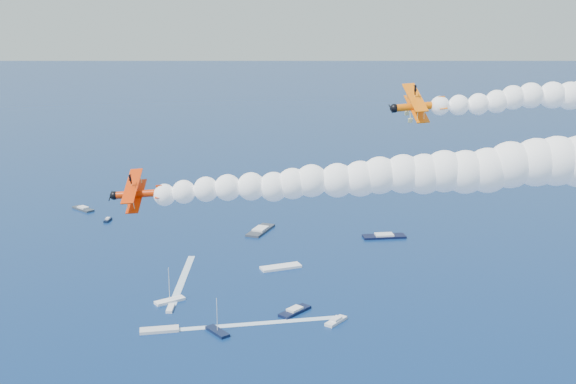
# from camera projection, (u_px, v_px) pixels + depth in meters

# --- Properties ---
(biplane_lead) EXTENTS (9.56, 11.37, 8.27)m
(biplane_lead) POSITION_uv_depth(u_px,v_px,m) (418.00, 106.00, 101.12)
(biplane_lead) COLOR #F26305
(biplane_trail) EXTENTS (7.74, 9.35, 7.15)m
(biplane_trail) POSITION_uv_depth(u_px,v_px,m) (138.00, 194.00, 87.84)
(biplane_trail) COLOR red
(smoke_trail_trail) EXTENTS (70.39, 26.84, 12.28)m
(smoke_trail_trail) POSITION_uv_depth(u_px,v_px,m) (424.00, 173.00, 86.82)
(smoke_trail_trail) COLOR white
(spectator_boats) EXTENTS (215.89, 159.94, 0.70)m
(spectator_boats) POSITION_uv_depth(u_px,v_px,m) (301.00, 297.00, 191.12)
(spectator_boats) COLOR silver
(spectator_boats) RESTS_ON ground
(boat_wakes) EXTENTS (165.65, 51.97, 0.04)m
(boat_wakes) POSITION_uv_depth(u_px,v_px,m) (384.00, 312.00, 182.80)
(boat_wakes) COLOR white
(boat_wakes) RESTS_ON ground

